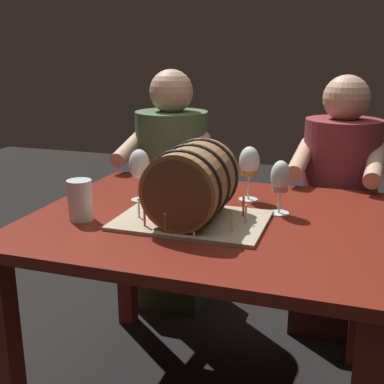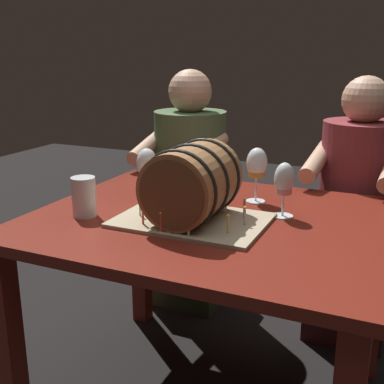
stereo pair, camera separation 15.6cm
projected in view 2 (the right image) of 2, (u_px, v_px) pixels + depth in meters
name	position (u px, v px, depth m)	size (l,w,h in m)	color
dining_table	(210.00, 248.00, 1.67)	(1.16, 0.96, 0.72)	maroon
barrel_cake	(192.00, 186.00, 1.56)	(0.47, 0.33, 0.26)	tan
wine_glass_empty	(147.00, 164.00, 1.80)	(0.08, 0.08, 0.19)	white
wine_glass_amber	(257.00, 165.00, 1.76)	(0.07, 0.07, 0.20)	white
wine_glass_rose	(284.00, 182.00, 1.61)	(0.07, 0.07, 0.18)	white
beer_pint	(84.00, 198.00, 1.63)	(0.08, 0.08, 0.13)	white
person_seated_left	(190.00, 198.00, 2.46)	(0.39, 0.47, 1.17)	#2A3A24
person_seated_right	(354.00, 224.00, 2.15)	(0.39, 0.48, 1.16)	#4C1B1E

